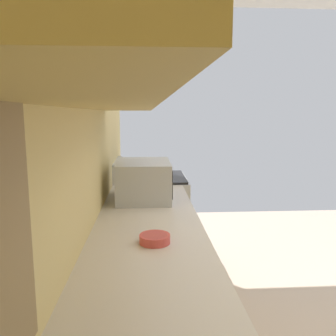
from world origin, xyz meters
TOP-DOWN VIEW (x-y plane):
  - wall_back at (0.00, 1.72)m, footprint 4.16×0.12m
  - upper_cabinets at (-0.45, 1.49)m, footprint 2.36×0.33m
  - oven_range at (1.44, 1.32)m, footprint 0.69×0.69m
  - microwave at (0.65, 1.38)m, footprint 0.51×0.38m
  - bowl at (-0.22, 1.33)m, footprint 0.15×0.15m

SIDE VIEW (x-z plane):
  - oven_range at x=1.44m, z-range -0.07..0.99m
  - bowl at x=-0.22m, z-range 0.89..0.93m
  - microwave at x=0.65m, z-range 0.88..1.16m
  - wall_back at x=0.00m, z-range 0.00..2.64m
  - upper_cabinets at x=-0.45m, z-range 1.52..2.15m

